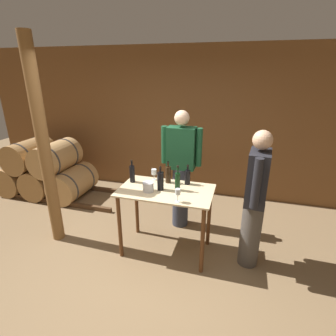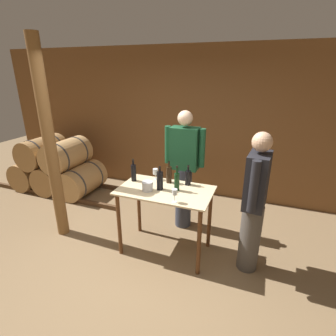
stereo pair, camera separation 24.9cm
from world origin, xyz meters
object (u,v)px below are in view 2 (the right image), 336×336
at_px(wooden_post, 50,145).
at_px(ice_bucket, 147,186).
at_px(person_host, 254,202).
at_px(person_visitor_with_scarf, 184,168).
at_px(wine_bottle_center, 169,174).
at_px(wine_bottle_far_right, 188,177).
at_px(wine_glass_near_center, 175,193).
at_px(wine_bottle_right, 177,181).
at_px(wine_glass_near_left, 155,172).
at_px(wine_bottle_left, 160,180).
at_px(wine_bottle_far_left, 134,172).

height_order(wooden_post, ice_bucket, wooden_post).
distance_m(person_host, person_visitor_with_scarf, 1.20).
bearing_deg(person_visitor_with_scarf, person_host, -31.48).
relative_size(wooden_post, wine_bottle_center, 9.31).
distance_m(wine_bottle_far_right, person_visitor_with_scarf, 0.47).
relative_size(wine_glass_near_center, person_host, 0.09).
xyz_separation_m(wine_bottle_center, wine_bottle_right, (0.17, -0.19, 0.01)).
bearing_deg(ice_bucket, wine_glass_near_left, 97.60).
bearing_deg(wine_bottle_far_right, wine_bottle_left, -137.44).
bearing_deg(wine_bottle_right, person_host, 0.85).
distance_m(wine_bottle_far_right, wine_glass_near_left, 0.46).
relative_size(wooden_post, wine_glass_near_center, 16.95).
bearing_deg(wine_bottle_far_left, person_visitor_with_scarf, 46.97).
bearing_deg(wine_bottle_left, wine_bottle_right, 13.13).
xyz_separation_m(wine_bottle_right, wine_bottle_far_right, (0.08, 0.21, -0.02)).
height_order(wooden_post, wine_bottle_far_left, wooden_post).
height_order(wine_bottle_far_left, wine_glass_near_center, wine_bottle_far_left).
height_order(wine_bottle_left, ice_bucket, wine_bottle_left).
xyz_separation_m(wine_bottle_right, wine_glass_near_left, (-0.38, 0.23, -0.02)).
height_order(wine_bottle_left, person_visitor_with_scarf, person_visitor_with_scarf).
relative_size(wine_bottle_center, person_visitor_with_scarf, 0.16).
distance_m(wine_bottle_left, person_visitor_with_scarf, 0.70).
height_order(person_host, person_visitor_with_scarf, person_visitor_with_scarf).
xyz_separation_m(wine_bottle_far_left, wine_bottle_center, (0.46, 0.11, -0.01)).
relative_size(wine_bottle_right, ice_bucket, 2.41).
bearing_deg(wine_glass_near_center, person_host, 20.55).
relative_size(wine_bottle_center, wine_glass_near_center, 1.82).
distance_m(wooden_post, wine_bottle_center, 1.62).
relative_size(wine_glass_near_left, ice_bucket, 1.13).
distance_m(wine_bottle_far_left, wine_glass_near_left, 0.29).
bearing_deg(wine_glass_near_center, wine_glass_near_left, 131.01).
bearing_deg(person_visitor_with_scarf, wine_bottle_far_right, -66.39).
bearing_deg(person_host, wine_glass_near_left, 170.55).
bearing_deg(wine_bottle_far_right, wine_bottle_far_left, -169.47).
height_order(wooden_post, wine_glass_near_left, wooden_post).
height_order(ice_bucket, person_host, person_host).
bearing_deg(wine_glass_near_left, wooden_post, -162.37).
xyz_separation_m(wine_bottle_left, person_visitor_with_scarf, (0.09, 0.69, -0.07)).
distance_m(wine_bottle_right, ice_bucket, 0.36).
distance_m(wooden_post, person_visitor_with_scarf, 1.85).
relative_size(wooden_post, wine_bottle_far_right, 10.23).
bearing_deg(wine_glass_near_left, ice_bucket, -82.40).
xyz_separation_m(wooden_post, wine_bottle_right, (1.71, 0.19, -0.34)).
distance_m(wine_bottle_far_left, ice_bucket, 0.37).
bearing_deg(wooden_post, wine_bottle_center, 14.12).
distance_m(wine_bottle_center, ice_bucket, 0.37).
distance_m(wooden_post, wine_bottle_right, 1.75).
height_order(wine_bottle_left, wine_bottle_center, wine_bottle_left).
xyz_separation_m(wine_bottle_left, ice_bucket, (-0.13, -0.08, -0.06)).
distance_m(wine_glass_near_center, person_host, 0.90).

